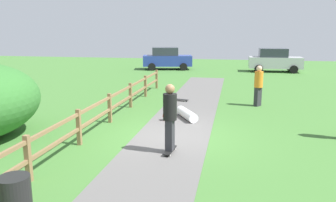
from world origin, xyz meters
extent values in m
plane|color=#427533|center=(0.00, 0.00, 0.00)|extent=(60.00, 60.00, 0.00)
cube|color=#605E5B|center=(0.00, 0.00, 0.01)|extent=(2.40, 28.00, 0.02)
cube|color=olive|center=(-2.60, -3.86, 0.55)|extent=(0.12, 0.12, 1.10)
cube|color=olive|center=(-2.60, -1.29, 0.55)|extent=(0.12, 0.12, 1.10)
cube|color=olive|center=(-2.60, 1.29, 0.55)|extent=(0.12, 0.12, 1.10)
cube|color=olive|center=(-2.60, 3.86, 0.55)|extent=(0.12, 0.12, 1.10)
cube|color=olive|center=(-2.60, 6.43, 0.55)|extent=(0.12, 0.12, 1.10)
cube|color=olive|center=(-2.60, 9.00, 0.55)|extent=(0.12, 0.12, 1.10)
cube|color=olive|center=(-2.60, 0.00, 0.50)|extent=(0.08, 18.00, 0.09)
cube|color=olive|center=(-2.60, 0.00, 0.95)|extent=(0.08, 18.00, 0.09)
cylinder|color=black|center=(-1.80, -5.46, 0.45)|extent=(0.56, 0.56, 0.90)
cube|color=black|center=(0.20, -1.46, 0.09)|extent=(0.26, 0.81, 0.02)
cylinder|color=silver|center=(0.15, -1.17, 0.05)|extent=(0.03, 0.06, 0.06)
cylinder|color=silver|center=(0.30, -1.19, 0.05)|extent=(0.03, 0.06, 0.06)
cylinder|color=silver|center=(0.11, -1.73, 0.05)|extent=(0.03, 0.06, 0.06)
cylinder|color=silver|center=(0.26, -1.74, 0.05)|extent=(0.03, 0.06, 0.06)
cube|color=#2D2D33|center=(0.20, -1.46, 0.54)|extent=(0.22, 0.33, 0.87)
cylinder|color=black|center=(0.20, -1.46, 1.34)|extent=(0.41, 0.41, 0.73)
sphere|color=#9E704C|center=(0.20, -1.46, 1.83)|extent=(0.26, 0.26, 0.26)
cylinder|color=white|center=(0.15, 2.30, 0.20)|extent=(1.02, 1.45, 0.36)
sphere|color=red|center=(-0.59, 1.89, 0.20)|extent=(0.26, 0.26, 0.26)
cube|color=black|center=(-0.63, 5.57, 0.09)|extent=(0.82, 0.40, 0.02)
cylinder|color=silver|center=(-0.34, 5.57, 0.05)|extent=(0.07, 0.04, 0.06)
cylinder|color=silver|center=(-0.38, 5.42, 0.05)|extent=(0.07, 0.04, 0.06)
cylinder|color=silver|center=(-0.88, 5.72, 0.05)|extent=(0.07, 0.04, 0.06)
cylinder|color=silver|center=(-0.92, 5.57, 0.05)|extent=(0.07, 0.04, 0.06)
cube|color=#2D2D33|center=(2.98, 5.24, 0.43)|extent=(0.36, 0.37, 0.86)
cylinder|color=orange|center=(2.98, 5.24, 1.22)|extent=(0.53, 0.53, 0.72)
sphere|color=beige|center=(2.98, 5.24, 1.71)|extent=(0.26, 0.26, 0.26)
cube|color=#283D99|center=(-3.89, 18.77, 0.77)|extent=(4.46, 2.55, 0.90)
cube|color=#2D333D|center=(-4.08, 18.73, 1.57)|extent=(2.48, 1.99, 0.70)
cylinder|color=black|center=(-2.75, 19.92, 0.32)|extent=(0.68, 0.37, 0.64)
cylinder|color=black|center=(-2.38, 18.20, 0.32)|extent=(0.68, 0.37, 0.64)
cylinder|color=black|center=(-5.39, 19.35, 0.32)|extent=(0.68, 0.37, 0.64)
cylinder|color=black|center=(-5.02, 17.63, 0.32)|extent=(0.68, 0.37, 0.64)
cube|color=#B7B7BC|center=(5.14, 18.77, 0.77)|extent=(4.24, 1.79, 0.90)
cube|color=#2D333D|center=(4.94, 18.77, 1.57)|extent=(2.23, 1.61, 0.70)
cylinder|color=black|center=(6.47, 19.68, 0.32)|extent=(0.65, 0.25, 0.64)
cylinder|color=black|center=(6.51, 17.92, 0.32)|extent=(0.65, 0.25, 0.64)
cylinder|color=black|center=(3.77, 19.62, 0.32)|extent=(0.65, 0.25, 0.64)
cylinder|color=black|center=(3.81, 17.87, 0.32)|extent=(0.65, 0.25, 0.64)
camera|label=1|loc=(1.90, -10.31, 3.39)|focal=36.24mm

